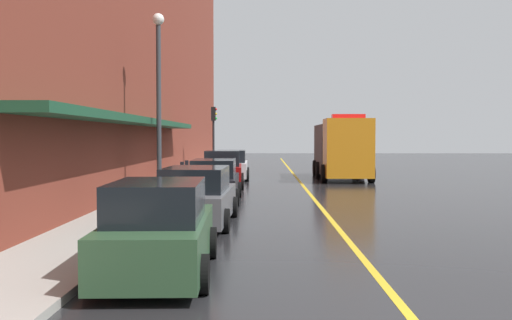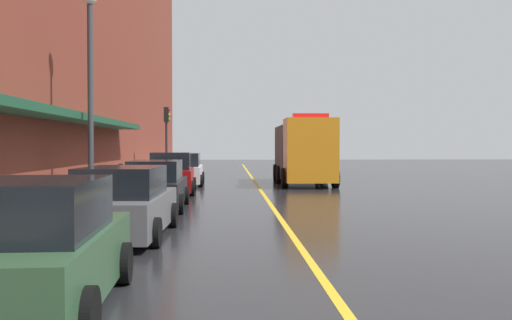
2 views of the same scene
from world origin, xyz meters
name	(u,v)px [view 2 (image 2 of 2)]	position (x,y,z in m)	size (l,w,h in m)	color
ground_plane	(259,188)	(0.00, 25.00, 0.00)	(112.00, 112.00, 0.00)	#232326
sidewalk_left	(135,187)	(-6.20, 25.00, 0.07)	(2.40, 70.00, 0.15)	#9E9B93
lane_center_stripe	(259,188)	(0.00, 25.00, 0.00)	(0.16, 70.00, 0.01)	gold
parked_car_0	(38,250)	(-3.93, 3.83, 0.80)	(2.08, 4.45, 1.71)	#2D5133
parked_car_1	(124,204)	(-3.93, 9.80, 0.77)	(2.18, 4.83, 1.64)	#595B60
parked_car_2	(156,186)	(-3.92, 15.54, 0.77)	(2.04, 4.81, 1.64)	black
parked_car_3	(172,174)	(-4.03, 21.75, 0.85)	(2.19, 4.46, 1.83)	maroon
parked_car_4	(184,170)	(-3.92, 27.07, 0.81)	(2.16, 4.82, 1.72)	silver
utility_truck	(303,152)	(2.57, 27.52, 1.77)	(2.89, 7.92, 3.72)	orange
parking_meter_0	(128,174)	(-5.35, 18.33, 1.06)	(0.14, 0.18, 1.33)	#4C4C51
parking_meter_1	(121,176)	(-5.35, 16.92, 1.06)	(0.14, 0.18, 1.33)	#4C4C51
street_lamp_left	(90,75)	(-5.95, 15.06, 4.40)	(0.44, 0.44, 6.94)	#33383D
traffic_light_near	(167,129)	(-5.29, 31.24, 3.16)	(0.38, 0.36, 4.30)	#232326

